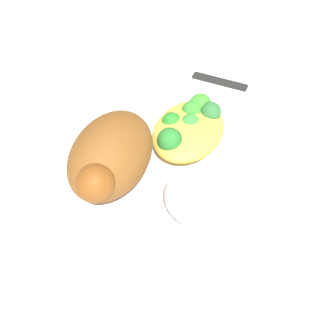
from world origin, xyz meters
TOP-DOWN VIEW (x-y plane):
  - ground_plane at (0.00, 0.00)m, footprint 2.00×2.00m
  - plate at (0.00, 0.00)m, footprint 0.26×0.26m
  - roasted_chicken at (0.04, -0.05)m, footprint 0.13×0.08m
  - rice_pile at (0.03, 0.06)m, footprint 0.08×0.09m
  - mac_cheese_with_broccoli at (-0.06, -0.00)m, footprint 0.11×0.08m
  - fork at (-0.16, 0.03)m, footprint 0.02×0.14m
  - knife at (-0.20, 0.03)m, footprint 0.02×0.19m

SIDE VIEW (x-z plane):
  - ground_plane at x=0.00m, z-range 0.00..0.00m
  - fork at x=-0.16m, z-range 0.00..0.01m
  - knife at x=-0.20m, z-range 0.00..0.01m
  - plate at x=0.00m, z-range 0.00..0.02m
  - rice_pile at x=0.03m, z-range 0.01..0.05m
  - mac_cheese_with_broccoli at x=-0.06m, z-range 0.01..0.05m
  - roasted_chicken at x=0.04m, z-range 0.02..0.09m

